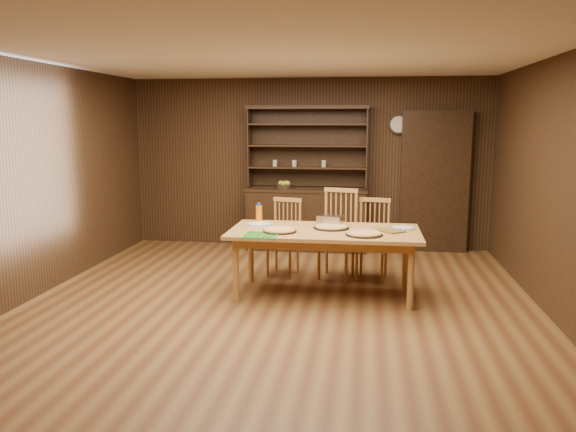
# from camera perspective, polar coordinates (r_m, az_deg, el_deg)

# --- Properties ---
(floor) EXTENTS (6.00, 6.00, 0.00)m
(floor) POSITION_cam_1_polar(r_m,az_deg,el_deg) (6.06, -0.95, -9.14)
(floor) COLOR brown
(floor) RESTS_ON ground
(room_shell) EXTENTS (6.00, 6.00, 6.00)m
(room_shell) POSITION_cam_1_polar(r_m,az_deg,el_deg) (5.75, -0.99, 5.92)
(room_shell) COLOR silver
(room_shell) RESTS_ON floor
(china_hutch) EXTENTS (1.84, 0.52, 2.17)m
(china_hutch) POSITION_cam_1_polar(r_m,az_deg,el_deg) (8.58, 1.90, 0.54)
(china_hutch) COLOR #321D10
(china_hutch) RESTS_ON floor
(doorway) EXTENTS (1.00, 0.18, 2.10)m
(doorway) POSITION_cam_1_polar(r_m,az_deg,el_deg) (8.67, 14.63, 3.37)
(doorway) COLOR #321D10
(doorway) RESTS_ON floor
(wall_clock) EXTENTS (0.30, 0.05, 0.30)m
(wall_clock) POSITION_cam_1_polar(r_m,az_deg,el_deg) (8.63, 11.16, 9.13)
(wall_clock) COLOR #321D10
(wall_clock) RESTS_ON room_shell
(dining_table) EXTENTS (2.11, 1.05, 0.75)m
(dining_table) POSITION_cam_1_polar(r_m,az_deg,el_deg) (6.28, 3.73, -2.05)
(dining_table) COLOR #AD763C
(dining_table) RESTS_ON floor
(chair_left) EXTENTS (0.48, 0.46, 0.98)m
(chair_left) POSITION_cam_1_polar(r_m,az_deg,el_deg) (7.19, -0.31, -1.87)
(chair_left) COLOR #C68544
(chair_left) RESTS_ON floor
(chair_center) EXTENTS (0.54, 0.53, 1.12)m
(chair_center) POSITION_cam_1_polar(r_m,az_deg,el_deg) (7.07, 5.14, -1.46)
(chair_center) COLOR #C68544
(chair_center) RESTS_ON floor
(chair_right) EXTENTS (0.47, 0.46, 1.00)m
(chair_right) POSITION_cam_1_polar(r_m,az_deg,el_deg) (7.08, 8.63, -2.05)
(chair_right) COLOR #C68544
(chair_right) RESTS_ON floor
(pizza_left) EXTENTS (0.37, 0.37, 0.04)m
(pizza_left) POSITION_cam_1_polar(r_m,az_deg,el_deg) (6.14, -0.85, -1.46)
(pizza_left) COLOR black
(pizza_left) RESTS_ON dining_table
(pizza_right) EXTENTS (0.40, 0.40, 0.04)m
(pizza_right) POSITION_cam_1_polar(r_m,az_deg,el_deg) (6.02, 7.74, -1.79)
(pizza_right) COLOR black
(pizza_right) RESTS_ON dining_table
(pizza_center) EXTENTS (0.41, 0.41, 0.04)m
(pizza_center) POSITION_cam_1_polar(r_m,az_deg,el_deg) (6.36, 4.43, -1.11)
(pizza_center) COLOR black
(pizza_center) RESTS_ON dining_table
(cooling_rack) EXTENTS (0.38, 0.38, 0.02)m
(cooling_rack) POSITION_cam_1_polar(r_m,az_deg,el_deg) (5.94, -2.77, -1.95)
(cooling_rack) COLOR #0B9A2A
(cooling_rack) RESTS_ON dining_table
(plate_left) EXTENTS (0.29, 0.29, 0.02)m
(plate_left) POSITION_cam_1_polar(r_m,az_deg,el_deg) (6.59, -2.88, -0.79)
(plate_left) COLOR white
(plate_left) RESTS_ON dining_table
(plate_right) EXTENTS (0.25, 0.25, 0.02)m
(plate_right) POSITION_cam_1_polar(r_m,az_deg,el_deg) (6.47, 11.63, -1.17)
(plate_right) COLOR white
(plate_right) RESTS_ON dining_table
(foil_dish) EXTENTS (0.32, 0.26, 0.11)m
(foil_dish) POSITION_cam_1_polar(r_m,az_deg,el_deg) (6.58, 4.33, -0.40)
(foil_dish) COLOR silver
(foil_dish) RESTS_ON dining_table
(juice_bottle) EXTENTS (0.08, 0.08, 0.23)m
(juice_bottle) POSITION_cam_1_polar(r_m,az_deg,el_deg) (6.73, -2.97, 0.27)
(juice_bottle) COLOR orange
(juice_bottle) RESTS_ON dining_table
(pot_holder_a) EXTENTS (0.29, 0.29, 0.02)m
(pot_holder_a) POSITION_cam_1_polar(r_m,az_deg,el_deg) (6.25, 10.59, -1.53)
(pot_holder_a) COLOR #9E1912
(pot_holder_a) RESTS_ON dining_table
(pot_holder_b) EXTENTS (0.19, 0.19, 0.01)m
(pot_holder_b) POSITION_cam_1_polar(r_m,az_deg,el_deg) (6.34, 9.65, -1.35)
(pot_holder_b) COLOR #9E1912
(pot_holder_b) RESTS_ON dining_table
(fruit_bowl) EXTENTS (0.26, 0.26, 0.12)m
(fruit_bowl) POSITION_cam_1_polar(r_m,az_deg,el_deg) (8.50, -0.40, 3.12)
(fruit_bowl) COLOR black
(fruit_bowl) RESTS_ON china_hutch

